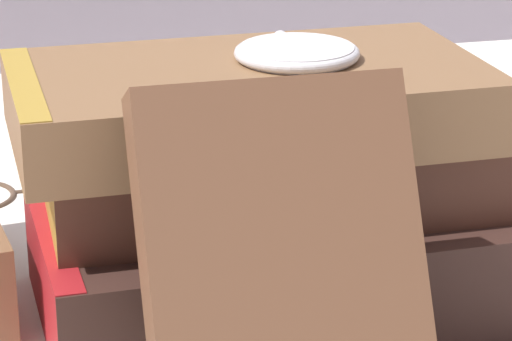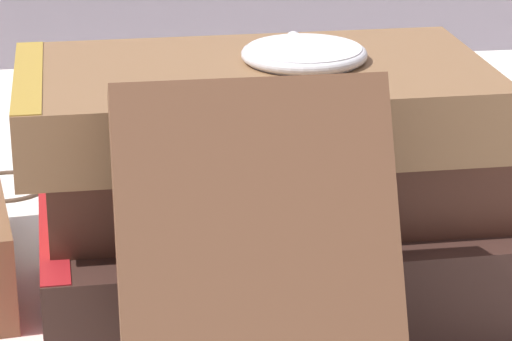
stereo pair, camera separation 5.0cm
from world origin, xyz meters
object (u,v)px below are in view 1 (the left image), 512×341
Objects in this scene: book_leaning_front at (285,282)px; pocket_watch at (297,53)px; reading_glasses at (27,189)px; book_flat_bottom at (280,257)px; book_flat_middle at (267,163)px; book_flat_top at (237,102)px.

book_leaning_front is 2.26× the size of pocket_watch.
book_flat_bottom is at bearing -61.89° from reading_glasses.
book_flat_top reaches higher than book_flat_middle.
book_leaning_front is (-0.01, -0.11, -0.03)m from book_flat_top.
pocket_watch reaches higher than reading_glasses.
book_leaning_front reaches higher than book_flat_middle.
book_flat_bottom is 1.12× the size of book_flat_top.
book_leaning_front is at bearing -76.94° from reading_glasses.
pocket_watch is 0.51× the size of reading_glasses.
pocket_watch is (0.01, 0.01, 0.09)m from book_flat_bottom.
reading_glasses is at bearing 116.25° from book_flat_top.
book_flat_top is at bearing -168.43° from pocket_watch.
reading_glasses is (-0.10, 0.16, -0.06)m from book_flat_middle.
pocket_watch is 0.22m from reading_glasses.
book_flat_bottom is at bearing -81.83° from book_flat_middle.
pocket_watch is at bearing 49.86° from book_flat_bottom.
pocket_watch is (0.03, 0.01, 0.02)m from book_flat_top.
book_flat_middle is 0.04m from book_flat_top.
book_leaning_front is at bearing -100.89° from book_flat_middle.
pocket_watch is (0.04, 0.11, 0.05)m from book_leaning_front.
book_flat_top is 1.80× the size of reading_glasses.
book_leaning_front reaches higher than reading_glasses.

